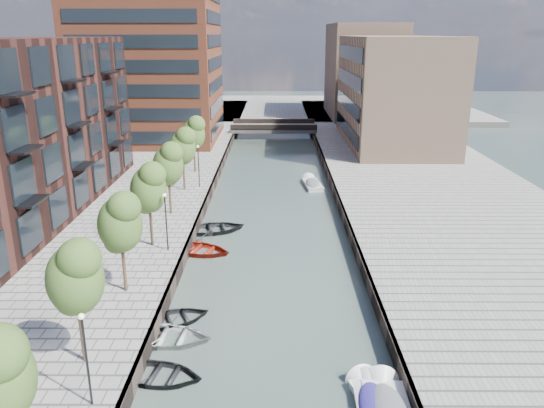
{
  "coord_description": "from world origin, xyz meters",
  "views": [
    {
      "loc": [
        0.23,
        -9.94,
        15.33
      ],
      "look_at": [
        0.0,
        26.73,
        3.5
      ],
      "focal_mm": 35.0,
      "sensor_mm": 36.0,
      "label": 1
    }
  ],
  "objects_px": {
    "sloop_1": "(174,322)",
    "sloop_4": "(214,232)",
    "sloop_3": "(167,341)",
    "sloop_0": "(159,379)",
    "tree_4": "(168,163)",
    "motorboat_2": "(379,403)",
    "tree_6": "(193,132)",
    "tree_1": "(75,275)",
    "tree_5": "(182,145)",
    "car": "(359,142)",
    "tree_3": "(148,186)",
    "tree_2": "(120,221)",
    "motorboat_4": "(312,184)",
    "sloop_2": "(199,253)",
    "motorboat_3": "(375,408)",
    "bridge": "(274,128)"
  },
  "relations": [
    {
      "from": "sloop_1",
      "to": "sloop_4",
      "type": "height_order",
      "value": "sloop_4"
    },
    {
      "from": "sloop_3",
      "to": "sloop_0",
      "type": "bearing_deg",
      "value": -171.32
    },
    {
      "from": "tree_4",
      "to": "motorboat_2",
      "type": "xyz_separation_m",
      "value": [
        13.23,
        -22.75,
        -5.22
      ]
    },
    {
      "from": "tree_4",
      "to": "tree_6",
      "type": "relative_size",
      "value": 1.0
    },
    {
      "from": "tree_1",
      "to": "tree_5",
      "type": "height_order",
      "value": "same"
    },
    {
      "from": "tree_1",
      "to": "tree_5",
      "type": "distance_m",
      "value": 28.0
    },
    {
      "from": "car",
      "to": "motorboat_2",
      "type": "bearing_deg",
      "value": -78.44
    },
    {
      "from": "tree_3",
      "to": "sloop_4",
      "type": "bearing_deg",
      "value": 53.9
    },
    {
      "from": "tree_3",
      "to": "tree_5",
      "type": "bearing_deg",
      "value": 90.0
    },
    {
      "from": "tree_2",
      "to": "tree_3",
      "type": "bearing_deg",
      "value": 90.0
    },
    {
      "from": "sloop_1",
      "to": "sloop_4",
      "type": "distance_m",
      "value": 14.12
    },
    {
      "from": "sloop_3",
      "to": "motorboat_4",
      "type": "distance_m",
      "value": 31.32
    },
    {
      "from": "sloop_2",
      "to": "motorboat_3",
      "type": "height_order",
      "value": "motorboat_3"
    },
    {
      "from": "tree_6",
      "to": "sloop_3",
      "type": "distance_m",
      "value": 32.44
    },
    {
      "from": "bridge",
      "to": "sloop_3",
      "type": "bearing_deg",
      "value": -95.32
    },
    {
      "from": "motorboat_3",
      "to": "car",
      "type": "relative_size",
      "value": 1.19
    },
    {
      "from": "sloop_1",
      "to": "motorboat_2",
      "type": "bearing_deg",
      "value": -148.27
    },
    {
      "from": "tree_2",
      "to": "bridge",
      "type": "bearing_deg",
      "value": 81.05
    },
    {
      "from": "tree_5",
      "to": "sloop_4",
      "type": "relative_size",
      "value": 1.18
    },
    {
      "from": "tree_3",
      "to": "car",
      "type": "xyz_separation_m",
      "value": [
        19.82,
        34.37,
        -3.65
      ]
    },
    {
      "from": "tree_5",
      "to": "sloop_3",
      "type": "relative_size",
      "value": 1.27
    },
    {
      "from": "tree_2",
      "to": "sloop_4",
      "type": "distance_m",
      "value": 13.84
    },
    {
      "from": "tree_2",
      "to": "sloop_1",
      "type": "distance_m",
      "value": 6.43
    },
    {
      "from": "tree_2",
      "to": "sloop_1",
      "type": "height_order",
      "value": "tree_2"
    },
    {
      "from": "tree_5",
      "to": "car",
      "type": "relative_size",
      "value": 1.54
    },
    {
      "from": "bridge",
      "to": "sloop_2",
      "type": "bearing_deg",
      "value": -96.63
    },
    {
      "from": "bridge",
      "to": "tree_5",
      "type": "relative_size",
      "value": 2.18
    },
    {
      "from": "sloop_0",
      "to": "motorboat_2",
      "type": "distance_m",
      "value": 10.07
    },
    {
      "from": "tree_1",
      "to": "motorboat_2",
      "type": "relative_size",
      "value": 1.24
    },
    {
      "from": "sloop_3",
      "to": "motorboat_4",
      "type": "bearing_deg",
      "value": -12.75
    },
    {
      "from": "sloop_1",
      "to": "motorboat_4",
      "type": "height_order",
      "value": "motorboat_4"
    },
    {
      "from": "sloop_1",
      "to": "motorboat_2",
      "type": "relative_size",
      "value": 0.85
    },
    {
      "from": "tree_4",
      "to": "sloop_4",
      "type": "distance_m",
      "value": 6.77
    },
    {
      "from": "sloop_2",
      "to": "tree_4",
      "type": "bearing_deg",
      "value": 45.45
    },
    {
      "from": "sloop_3",
      "to": "sloop_4",
      "type": "relative_size",
      "value": 0.93
    },
    {
      "from": "tree_3",
      "to": "motorboat_4",
      "type": "relative_size",
      "value": 1.24
    },
    {
      "from": "sloop_0",
      "to": "motorboat_2",
      "type": "relative_size",
      "value": 0.89
    },
    {
      "from": "motorboat_3",
      "to": "motorboat_4",
      "type": "height_order",
      "value": "motorboat_4"
    },
    {
      "from": "tree_3",
      "to": "motorboat_2",
      "type": "height_order",
      "value": "tree_3"
    },
    {
      "from": "sloop_1",
      "to": "sloop_3",
      "type": "height_order",
      "value": "sloop_3"
    },
    {
      "from": "bridge",
      "to": "tree_4",
      "type": "bearing_deg",
      "value": -102.0
    },
    {
      "from": "tree_1",
      "to": "car",
      "type": "xyz_separation_m",
      "value": [
        19.82,
        48.37,
        -3.65
      ]
    },
    {
      "from": "tree_5",
      "to": "bridge",
      "type": "bearing_deg",
      "value": 75.56
    },
    {
      "from": "sloop_3",
      "to": "car",
      "type": "distance_m",
      "value": 48.24
    },
    {
      "from": "bridge",
      "to": "tree_6",
      "type": "height_order",
      "value": "tree_6"
    },
    {
      "from": "motorboat_2",
      "to": "tree_4",
      "type": "bearing_deg",
      "value": 120.19
    },
    {
      "from": "motorboat_3",
      "to": "tree_4",
      "type": "bearing_deg",
      "value": 119.26
    },
    {
      "from": "sloop_1",
      "to": "motorboat_3",
      "type": "bearing_deg",
      "value": -150.56
    },
    {
      "from": "tree_4",
      "to": "sloop_3",
      "type": "bearing_deg",
      "value": -80.12
    },
    {
      "from": "sloop_3",
      "to": "tree_1",
      "type": "bearing_deg",
      "value": 140.24
    }
  ]
}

